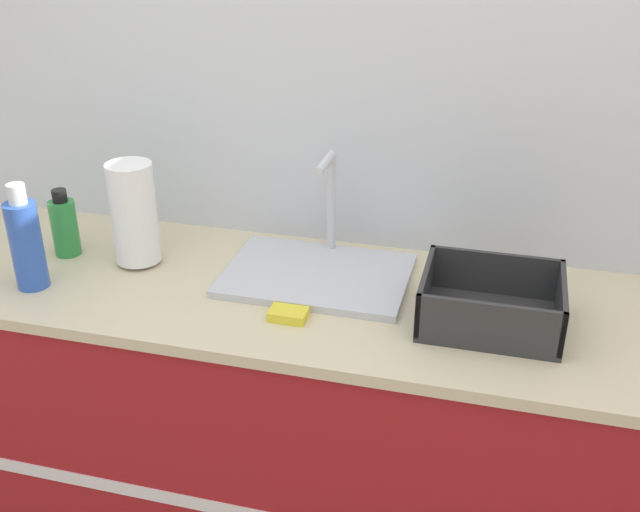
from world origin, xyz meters
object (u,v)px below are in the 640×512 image
Objects in this scene: dish_rack at (491,307)px; bottle_blue at (26,243)px; sink at (318,270)px; paper_towel_roll at (134,214)px; bottle_green at (64,226)px.

dish_rack is 1.15m from bottle_blue.
bottle_blue is at bearing -161.62° from sink.
paper_towel_roll is 1.02× the size of bottle_blue.
dish_rack is at bearing -14.41° from sink.
bottle_green is at bearing -176.67° from sink.
bottle_blue is (-0.69, -0.23, 0.10)m from sink.
paper_towel_roll is at bearing 175.51° from dish_rack.
bottle_green is (-1.16, 0.07, 0.04)m from dish_rack.
sink reaches higher than paper_towel_roll.
paper_towel_roll is 0.95m from dish_rack.
bottle_blue is (-1.14, -0.12, 0.08)m from dish_rack.
paper_towel_roll reaches higher than bottle_green.
sink is at bearing 4.80° from paper_towel_roll.
sink is 1.71× the size of bottle_blue.
sink is 1.48× the size of dish_rack.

